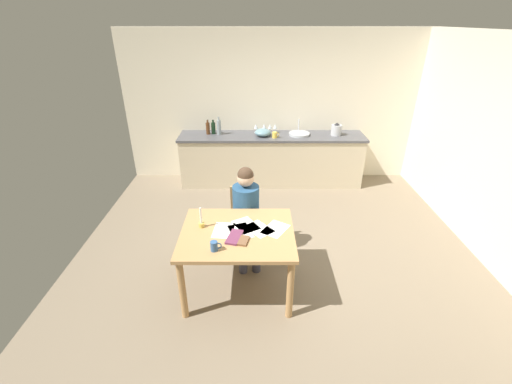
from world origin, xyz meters
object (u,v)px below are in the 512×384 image
at_px(bottle_vinegar, 213,128).
at_px(wine_glass_back_left, 264,127).
at_px(bottle_oil, 207,128).
at_px(sink_unit, 299,134).
at_px(person_seated, 246,209).
at_px(stovetop_kettle, 336,130).
at_px(wine_glass_near_sink, 275,127).
at_px(teacup_on_counter, 274,135).
at_px(chair_at_table, 245,217).
at_px(mixing_bowl, 262,132).
at_px(wine_glass_back_right, 255,127).
at_px(dining_table, 237,240).
at_px(candlestick, 201,222).
at_px(coffee_mug, 214,246).
at_px(bottle_wine_red, 218,127).
at_px(wine_glass_by_kettle, 269,127).
at_px(book_magazine, 240,240).
at_px(book_cookery, 234,237).

height_order(bottle_vinegar, wine_glass_back_left, bottle_vinegar).
bearing_deg(bottle_oil, sink_unit, -1.97).
bearing_deg(person_seated, stovetop_kettle, 55.58).
relative_size(sink_unit, wine_glass_near_sink, 2.34).
bearing_deg(teacup_on_counter, chair_at_table, -103.27).
bearing_deg(wine_glass_back_left, mixing_bowl, -97.83).
distance_m(chair_at_table, sink_unit, 2.28).
bearing_deg(wine_glass_back_right, dining_table, -93.77).
bearing_deg(wine_glass_back_right, bottle_oil, -173.83).
bearing_deg(bottle_vinegar, chair_at_table, -73.84).
bearing_deg(sink_unit, bottle_oil, 178.03).
relative_size(candlestick, sink_unit, 0.65).
height_order(bottle_oil, wine_glass_back_right, bottle_oil).
relative_size(coffee_mug, wine_glass_near_sink, 0.71).
relative_size(bottle_wine_red, wine_glass_by_kettle, 2.02).
bearing_deg(bottle_oil, person_seated, -72.15).
distance_m(dining_table, book_magazine, 0.21).
bearing_deg(candlestick, teacup_on_counter, 70.51).
bearing_deg(teacup_on_counter, book_cookery, -101.13).
xyz_separation_m(chair_at_table, wine_glass_by_kettle, (0.38, 2.20, 0.53)).
height_order(bottle_vinegar, teacup_on_counter, bottle_vinegar).
bearing_deg(chair_at_table, teacup_on_counter, 76.73).
xyz_separation_m(wine_glass_by_kettle, teacup_on_counter, (0.07, -0.30, -0.06)).
height_order(book_cookery, bottle_oil, bottle_oil).
height_order(sink_unit, mixing_bowl, sink_unit).
relative_size(wine_glass_by_kettle, wine_glass_back_right, 1.00).
xyz_separation_m(chair_at_table, book_cookery, (-0.09, -0.83, 0.27)).
bearing_deg(wine_glass_by_kettle, wine_glass_back_left, 180.00).
relative_size(coffee_mug, book_cookery, 0.43).
bearing_deg(bottle_oil, wine_glass_by_kettle, 4.77).
height_order(chair_at_table, coffee_mug, chair_at_table).
height_order(bottle_vinegar, wine_glass_back_right, bottle_vinegar).
bearing_deg(candlestick, book_cookery, -29.38).
distance_m(dining_table, stovetop_kettle, 3.22).
bearing_deg(wine_glass_back_left, book_magazine, -95.44).
relative_size(book_magazine, sink_unit, 0.45).
relative_size(coffee_mug, wine_glass_back_right, 0.71).
height_order(candlestick, teacup_on_counter, teacup_on_counter).
xyz_separation_m(bottle_vinegar, teacup_on_counter, (1.07, -0.23, -0.05)).
relative_size(bottle_vinegar, wine_glass_by_kettle, 1.60).
bearing_deg(sink_unit, bottle_wine_red, 178.53).
relative_size(bottle_wine_red, wine_glass_back_right, 2.02).
height_order(person_seated, mixing_bowl, person_seated).
xyz_separation_m(coffee_mug, bottle_oil, (-0.45, 3.15, 0.21)).
relative_size(person_seated, wine_glass_near_sink, 7.76).
bearing_deg(candlestick, wine_glass_by_kettle, 73.79).
distance_m(dining_table, wine_glass_by_kettle, 2.98).
distance_m(bottle_oil, stovetop_kettle, 2.24).
distance_m(book_cookery, bottle_vinegar, 3.02).
relative_size(bottle_oil, wine_glass_by_kettle, 1.64).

